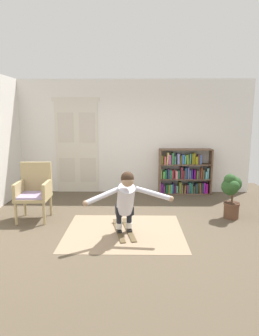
% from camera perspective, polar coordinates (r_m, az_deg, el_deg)
% --- Properties ---
extents(ground_plane, '(7.20, 7.20, 0.00)m').
position_cam_1_polar(ground_plane, '(5.42, 0.88, -11.63)').
color(ground_plane, brown).
extents(back_wall, '(6.00, 0.10, 2.90)m').
position_cam_1_polar(back_wall, '(7.64, 0.91, 6.06)').
color(back_wall, silver).
rests_on(back_wall, ground).
extents(double_door, '(1.22, 0.05, 2.45)m').
position_cam_1_polar(double_door, '(7.75, -10.15, 4.32)').
color(double_door, beige).
rests_on(double_door, ground).
extents(rug, '(2.05, 1.70, 0.01)m').
position_cam_1_polar(rug, '(5.26, -1.05, -12.29)').
color(rug, '#927A5F').
rests_on(rug, ground).
extents(bookshelf, '(1.34, 0.30, 1.16)m').
position_cam_1_polar(bookshelf, '(7.67, 10.50, -1.03)').
color(bookshelf, brown).
rests_on(bookshelf, ground).
extents(wicker_chair, '(0.62, 0.62, 1.10)m').
position_cam_1_polar(wicker_chair, '(6.02, -18.01, -4.05)').
color(wicker_chair, tan).
rests_on(wicker_chair, ground).
extents(potted_plant, '(0.40, 0.41, 0.89)m').
position_cam_1_polar(potted_plant, '(6.11, 19.21, -4.25)').
color(potted_plant, brown).
rests_on(potted_plant, ground).
extents(skis_pair, '(0.45, 0.98, 0.07)m').
position_cam_1_polar(skis_pair, '(5.28, -1.11, -11.97)').
color(skis_pair, brown).
rests_on(skis_pair, rug).
extents(person_skier, '(1.42, 0.79, 1.07)m').
position_cam_1_polar(person_skier, '(4.86, -0.71, -5.93)').
color(person_skier, white).
rests_on(person_skier, skis_pair).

